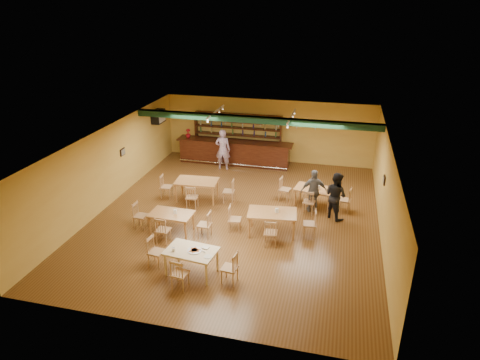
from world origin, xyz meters
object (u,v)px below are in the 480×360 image
(dining_table_b, at_px, (314,197))
(dining_table_d, at_px, (272,223))
(dining_table_a, at_px, (197,190))
(bar_counter, at_px, (234,152))
(near_table, at_px, (192,262))
(patron_bar, at_px, (223,149))
(dining_table_c, at_px, (172,223))
(patron_right_a, at_px, (336,195))

(dining_table_b, relative_size, dining_table_d, 0.89)
(dining_table_a, bearing_deg, bar_counter, 80.14)
(dining_table_a, distance_m, near_table, 4.91)
(bar_counter, bearing_deg, patron_bar, -112.35)
(bar_counter, xyz_separation_m, dining_table_c, (-0.41, -6.86, -0.21))
(patron_bar, bearing_deg, dining_table_a, 83.46)
(near_table, bearing_deg, dining_table_a, 114.04)
(bar_counter, distance_m, dining_table_c, 6.88)
(dining_table_b, xyz_separation_m, dining_table_d, (-1.19, -2.49, 0.04))
(bar_counter, distance_m, patron_bar, 0.97)
(bar_counter, bearing_deg, dining_table_d, -64.91)
(dining_table_d, relative_size, patron_right_a, 0.92)
(dining_table_b, distance_m, patron_bar, 5.28)
(patron_bar, bearing_deg, bar_counter, -117.52)
(patron_bar, bearing_deg, dining_table_b, 142.05)
(patron_right_a, bearing_deg, dining_table_c, 64.51)
(dining_table_c, xyz_separation_m, patron_right_a, (5.28, 2.40, 0.51))
(dining_table_a, xyz_separation_m, dining_table_d, (3.30, -1.91, -0.00))
(bar_counter, xyz_separation_m, patron_bar, (-0.34, -0.83, 0.39))
(patron_right_a, bearing_deg, bar_counter, -2.40)
(dining_table_b, relative_size, patron_right_a, 0.83)
(dining_table_b, xyz_separation_m, patron_right_a, (0.80, -0.80, 0.51))
(dining_table_a, height_order, patron_bar, patron_bar)
(dining_table_c, xyz_separation_m, near_table, (1.45, -2.06, 0.02))
(near_table, bearing_deg, dining_table_b, 66.74)
(patron_bar, relative_size, patron_right_a, 1.10)
(dining_table_c, height_order, dining_table_d, dining_table_d)
(near_table, height_order, patron_right_a, patron_right_a)
(dining_table_c, bearing_deg, patron_bar, 91.20)
(dining_table_c, relative_size, near_table, 1.01)
(dining_table_c, bearing_deg, near_table, -53.04)
(dining_table_a, distance_m, patron_bar, 3.46)
(dining_table_b, bearing_deg, bar_counter, 148.17)
(dining_table_c, bearing_deg, bar_counter, 88.45)
(bar_counter, bearing_deg, patron_right_a, -42.50)
(bar_counter, distance_m, dining_table_d, 6.80)
(bar_counter, xyz_separation_m, dining_table_b, (4.07, -3.67, -0.21))
(dining_table_b, bearing_deg, dining_table_c, -134.34)
(patron_bar, height_order, patron_right_a, patron_bar)
(bar_counter, bearing_deg, dining_table_c, -93.41)
(dining_table_a, relative_size, patron_bar, 0.85)
(dining_table_c, bearing_deg, dining_table_a, 92.11)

